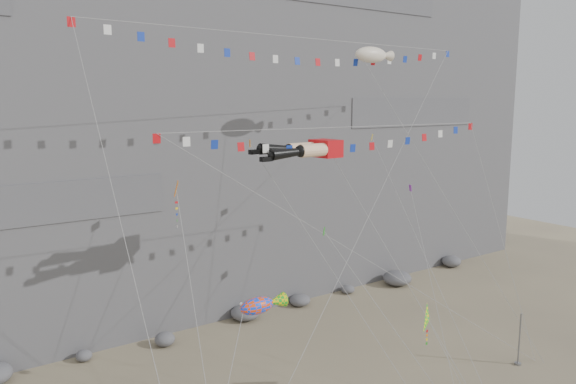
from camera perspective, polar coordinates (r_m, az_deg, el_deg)
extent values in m
cube|color=slate|center=(61.20, -12.08, 14.49)|extent=(80.00, 28.00, 50.00)
cylinder|color=slate|center=(45.69, 22.45, -13.65)|extent=(0.12, 0.12, 3.95)
cube|color=red|center=(38.91, 3.85, 4.45)|extent=(1.60, 2.12, 1.20)
cylinder|color=#FFCD9F|center=(37.30, 2.49, 4.25)|extent=(2.08, 1.01, 0.88)
sphere|color=black|center=(36.65, 1.29, 4.17)|extent=(0.81, 0.81, 0.81)
cone|color=black|center=(35.90, -0.18, 3.95)|extent=(2.46, 0.89, 0.83)
cube|color=black|center=(34.95, -2.24, 3.35)|extent=(0.80, 0.40, 0.29)
cylinder|color=#FFCD9F|center=(38.21, 1.30, 4.38)|extent=(2.08, 1.01, 0.88)
sphere|color=black|center=(37.57, 0.11, 4.30)|extent=(0.81, 0.81, 0.81)
cone|color=black|center=(36.82, -1.34, 4.37)|extent=(2.48, 0.89, 0.88)
cube|color=black|center=(35.88, -3.39, 4.09)|extent=(0.80, 0.40, 0.29)
cylinder|color=gray|center=(35.69, 12.00, -9.26)|extent=(0.03, 0.03, 21.64)
cylinder|color=gray|center=(32.36, -1.89, -3.84)|extent=(0.03, 0.03, 32.45)
cylinder|color=gray|center=(41.75, 15.52, -5.62)|extent=(0.03, 0.03, 22.79)
cube|color=slate|center=(47.46, 23.81, -15.40)|extent=(0.16, 0.16, 0.10)
cylinder|color=gray|center=(29.68, -9.02, -14.64)|extent=(0.03, 0.03, 16.36)
cylinder|color=gray|center=(36.05, 17.11, -18.08)|extent=(0.03, 0.03, 8.33)
cylinder|color=gray|center=(44.95, 16.54, -1.09)|extent=(0.03, 0.03, 26.86)
cube|color=slate|center=(47.33, 24.60, -15.53)|extent=(0.16, 0.16, 0.10)
cylinder|color=gray|center=(35.43, 5.15, -8.94)|extent=(0.03, 0.03, 22.32)
cylinder|color=gray|center=(41.09, 14.48, -9.51)|extent=(0.03, 0.03, 17.72)
cylinder|color=gray|center=(33.67, 11.50, -14.53)|extent=(0.03, 0.03, 15.35)
cylinder|color=gray|center=(39.64, 14.12, -7.19)|extent=(0.03, 0.03, 23.42)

